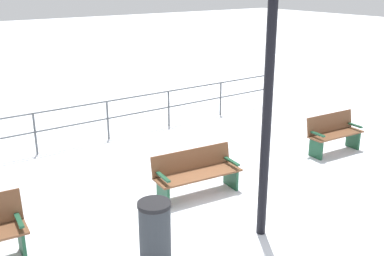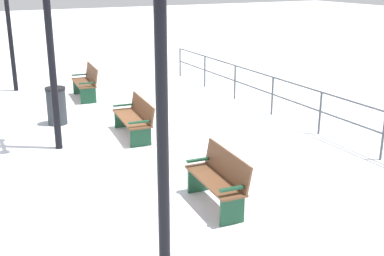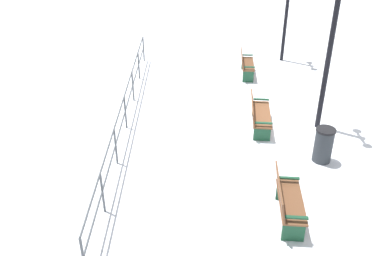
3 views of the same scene
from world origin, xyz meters
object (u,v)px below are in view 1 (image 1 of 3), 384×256
Objects in this scene: lamppost_middle at (270,64)px; bench_third at (334,133)px; bench_second at (196,172)px; trash_bin at (155,231)px.

bench_third is at bearing 113.11° from lamppost_middle.
bench_second is at bearing -87.00° from bench_third.
trash_bin is (1.29, -5.68, -0.01)m from bench_third.
lamppost_middle reaches higher than trash_bin.
bench_third is 4.83m from lamppost_middle.
lamppost_middle is at bearing 78.13° from trash_bin.
trash_bin is at bearing -72.89° from bench_third.
bench_second is 2.22m from trash_bin.
lamppost_middle is (1.76, 0.03, 2.34)m from bench_second.
bench_second is 1.88× the size of trash_bin.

